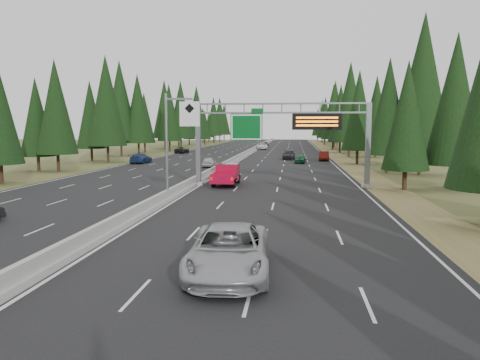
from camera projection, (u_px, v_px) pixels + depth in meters
road at (244, 157)px, 89.57m from camera, size 32.00×260.00×0.08m
shoulder_right at (338, 157)px, 87.57m from camera, size 3.60×260.00×0.06m
shoulder_left at (154, 156)px, 91.57m from camera, size 3.60×260.00×0.06m
median_barrier at (244, 155)px, 89.53m from camera, size 0.70×260.00×0.85m
sign_gantry at (288, 131)px, 43.43m from camera, size 16.75×0.98×7.80m
hov_sign_pole at (174, 139)px, 34.64m from camera, size 2.80×0.50×8.00m
tree_row_right at (364, 109)px, 85.22m from camera, size 11.31×241.44×18.81m
tree_row_left at (132, 110)px, 90.01m from camera, size 11.84×242.68×18.65m
silver_minivan at (229, 251)px, 17.59m from camera, size 3.38×6.64×1.80m
red_pickup at (227, 173)px, 45.33m from camera, size 2.19×6.14×2.00m
car_ahead_green at (300, 159)px, 72.45m from camera, size 1.89×3.90×1.28m
car_ahead_dkred at (324, 156)px, 78.20m from camera, size 1.84×4.76×1.55m
car_ahead_dkgrey at (289, 155)px, 81.12m from camera, size 2.18×5.29×1.53m
car_ahead_white at (262, 146)px, 118.77m from camera, size 3.23×6.13×1.64m
car_ahead_far at (265, 144)px, 133.35m from camera, size 1.81×4.35×1.47m
car_onc_blue at (141, 158)px, 72.49m from camera, size 2.38×5.37×1.53m
car_onc_white at (209, 162)px, 65.48m from camera, size 1.73×4.13×1.40m
car_onc_far at (182, 150)px, 100.79m from camera, size 2.48×4.89×1.33m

